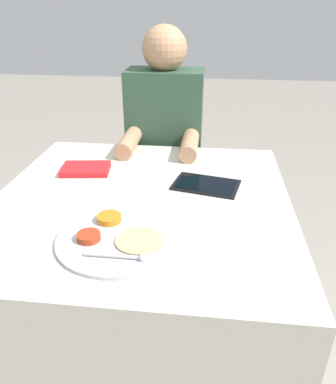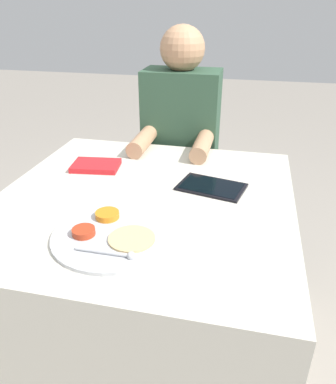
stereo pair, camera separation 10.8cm
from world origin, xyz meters
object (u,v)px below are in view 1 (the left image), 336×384
thali_tray (118,237)px  person_diner (165,163)px  red_notebook (86,169)px  tablet_device (206,185)px

thali_tray → person_diner: bearing=88.7°
red_notebook → person_diner: person_diner is taller
tablet_device → person_diner: size_ratio=0.21×
red_notebook → person_diner: bearing=61.1°
thali_tray → red_notebook: (-0.22, 0.42, 0.00)m
thali_tray → tablet_device: thali_tray is taller
thali_tray → tablet_device: size_ratio=1.36×
red_notebook → tablet_device: 0.46m
person_diner → thali_tray: bearing=-91.3°
red_notebook → tablet_device: bearing=-9.1°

